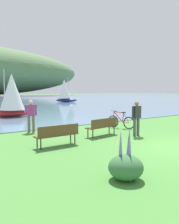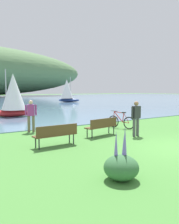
{
  "view_description": "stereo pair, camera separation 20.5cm",
  "coord_description": "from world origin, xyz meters",
  "px_view_note": "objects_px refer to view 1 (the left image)",
  "views": [
    {
      "loc": [
        -8.2,
        -5.22,
        2.27
      ],
      "look_at": [
        -0.5,
        5.61,
        1.0
      ],
      "focal_mm": 37.8,
      "sensor_mm": 36.0,
      "label": 1
    },
    {
      "loc": [
        -8.04,
        -5.34,
        2.27
      ],
      "look_at": [
        -0.5,
        5.61,
        1.0
      ],
      "focal_mm": 37.8,
      "sensor_mm": 36.0,
      "label": 2
    }
  ],
  "objects_px": {
    "park_bench_further_along": "(57,134)",
    "person_on_the_grass": "(137,116)",
    "bicycle_leaning_near_bench": "(121,122)",
    "sailboat_nearest_to_shore": "(11,95)",
    "sailboat_toward_hillside": "(65,90)",
    "person_at_shoreline": "(31,114)",
    "park_bench_near_camera": "(103,125)"
  },
  "relations": [
    {
      "from": "park_bench_further_along",
      "to": "person_on_the_grass",
      "type": "relative_size",
      "value": 1.06
    },
    {
      "from": "park_bench_further_along",
      "to": "sailboat_toward_hillside",
      "type": "relative_size",
      "value": 0.41
    },
    {
      "from": "park_bench_further_along",
      "to": "person_on_the_grass",
      "type": "xyz_separation_m",
      "value": [
        4.13,
        -0.35,
        0.46
      ]
    },
    {
      "from": "sailboat_toward_hillside",
      "to": "bicycle_leaning_near_bench",
      "type": "bearing_deg",
      "value": -112.97
    },
    {
      "from": "bicycle_leaning_near_bench",
      "to": "person_on_the_grass",
      "type": "distance_m",
      "value": 2.44
    },
    {
      "from": "person_at_shoreline",
      "to": "sailboat_toward_hillside",
      "type": "relative_size",
      "value": 0.39
    },
    {
      "from": "person_on_the_grass",
      "to": "sailboat_toward_hillside",
      "type": "bearing_deg",
      "value": 66.92
    },
    {
      "from": "park_bench_further_along",
      "to": "person_on_the_grass",
      "type": "height_order",
      "value": "person_on_the_grass"
    },
    {
      "from": "person_on_the_grass",
      "to": "bicycle_leaning_near_bench",
      "type": "bearing_deg",
      "value": 65.52
    },
    {
      "from": "park_bench_further_along",
      "to": "sailboat_toward_hillside",
      "type": "distance_m",
      "value": 33.11
    },
    {
      "from": "person_on_the_grass",
      "to": "person_at_shoreline",
      "type": "bearing_deg",
      "value": 133.94
    },
    {
      "from": "park_bench_further_along",
      "to": "park_bench_near_camera",
      "type": "bearing_deg",
      "value": 12.7
    },
    {
      "from": "bicycle_leaning_near_bench",
      "to": "person_at_shoreline",
      "type": "height_order",
      "value": "person_at_shoreline"
    },
    {
      "from": "person_at_shoreline",
      "to": "sailboat_toward_hillside",
      "type": "height_order",
      "value": "sailboat_toward_hillside"
    },
    {
      "from": "bicycle_leaning_near_bench",
      "to": "sailboat_nearest_to_shore",
      "type": "height_order",
      "value": "sailboat_nearest_to_shore"
    },
    {
      "from": "park_bench_further_along",
      "to": "person_on_the_grass",
      "type": "bearing_deg",
      "value": -4.79
    },
    {
      "from": "park_bench_near_camera",
      "to": "bicycle_leaning_near_bench",
      "type": "bearing_deg",
      "value": 27.14
    },
    {
      "from": "park_bench_near_camera",
      "to": "sailboat_toward_hillside",
      "type": "height_order",
      "value": "sailboat_toward_hillside"
    },
    {
      "from": "park_bench_further_along",
      "to": "bicycle_leaning_near_bench",
      "type": "bearing_deg",
      "value": 19.53
    },
    {
      "from": "person_at_shoreline",
      "to": "person_on_the_grass",
      "type": "relative_size",
      "value": 1.0
    },
    {
      "from": "bicycle_leaning_near_bench",
      "to": "person_on_the_grass",
      "type": "relative_size",
      "value": 1.0
    },
    {
      "from": "park_bench_further_along",
      "to": "bicycle_leaning_near_bench",
      "type": "distance_m",
      "value": 5.43
    },
    {
      "from": "park_bench_further_along",
      "to": "sailboat_nearest_to_shore",
      "type": "distance_m",
      "value": 11.26
    },
    {
      "from": "park_bench_further_along",
      "to": "bicycle_leaning_near_bench",
      "type": "height_order",
      "value": "bicycle_leaning_near_bench"
    },
    {
      "from": "park_bench_near_camera",
      "to": "sailboat_nearest_to_shore",
      "type": "bearing_deg",
      "value": 96.49
    },
    {
      "from": "bicycle_leaning_near_bench",
      "to": "person_at_shoreline",
      "type": "bearing_deg",
      "value": 159.54
    },
    {
      "from": "sailboat_nearest_to_shore",
      "to": "sailboat_toward_hillside",
      "type": "distance_m",
      "value": 23.05
    },
    {
      "from": "person_on_the_grass",
      "to": "sailboat_nearest_to_shore",
      "type": "xyz_separation_m",
      "value": [
        -2.51,
        11.4,
        0.88
      ]
    },
    {
      "from": "sailboat_toward_hillside",
      "to": "person_at_shoreline",
      "type": "bearing_deg",
      "value": -122.82
    },
    {
      "from": "park_bench_further_along",
      "to": "person_at_shoreline",
      "type": "distance_m",
      "value": 3.65
    },
    {
      "from": "bicycle_leaning_near_bench",
      "to": "person_on_the_grass",
      "type": "height_order",
      "value": "person_on_the_grass"
    },
    {
      "from": "park_bench_further_along",
      "to": "person_at_shoreline",
      "type": "xyz_separation_m",
      "value": [
        0.33,
        3.6,
        0.46
      ]
    }
  ]
}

